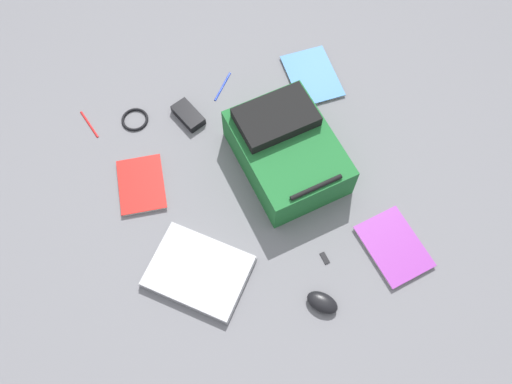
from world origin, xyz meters
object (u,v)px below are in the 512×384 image
(computer_mouse, at_px, (322,302))
(backpack, at_px, (286,149))
(laptop, at_px, (199,271))
(pen_blue, at_px, (223,86))
(pen_black, at_px, (89,124))
(usb_stick, at_px, (325,258))
(power_brick, at_px, (188,115))
(book_red, at_px, (394,247))
(book_comic, at_px, (142,185))
(book_blue, at_px, (312,76))
(cable_coil, at_px, (135,120))

(computer_mouse, bearing_deg, backpack, 39.14)
(laptop, height_order, pen_blue, laptop)
(pen_black, relative_size, usb_stick, 3.24)
(backpack, relative_size, power_brick, 3.44)
(book_red, relative_size, pen_black, 1.91)
(backpack, height_order, computer_mouse, backpack)
(book_comic, bearing_deg, pen_black, -69.60)
(book_comic, distance_m, pen_black, 0.36)
(book_blue, distance_m, book_red, 0.79)
(book_red, bearing_deg, book_blue, -91.56)
(backpack, xyz_separation_m, cable_coil, (0.49, -0.38, -0.08))
(laptop, bearing_deg, book_blue, -137.74)
(backpack, xyz_separation_m, book_blue, (-0.25, -0.33, -0.08))
(cable_coil, relative_size, usb_stick, 2.40)
(backpack, distance_m, computer_mouse, 0.57)
(book_red, relative_size, usb_stick, 6.21)
(computer_mouse, xyz_separation_m, cable_coil, (0.41, -0.94, -0.01))
(book_red, distance_m, power_brick, 0.94)
(computer_mouse, height_order, pen_black, computer_mouse)
(computer_mouse, bearing_deg, power_brick, 61.08)
(book_comic, distance_m, book_blue, 0.83)
(computer_mouse, bearing_deg, pen_black, 78.81)
(book_comic, height_order, cable_coil, book_comic)
(backpack, xyz_separation_m, book_comic, (0.55, -0.09, -0.08))
(book_red, bearing_deg, cable_coil, -49.29)
(cable_coil, distance_m, pen_black, 0.18)
(book_comic, xyz_separation_m, usb_stick, (-0.53, 0.50, -0.00))
(computer_mouse, height_order, cable_coil, computer_mouse)
(power_brick, xyz_separation_m, pen_blue, (-0.18, -0.10, -0.01))
(pen_black, distance_m, pen_blue, 0.56)
(laptop, xyz_separation_m, pen_blue, (-0.34, -0.72, -0.01))
(backpack, height_order, book_comic, backpack)
(computer_mouse, distance_m, pen_black, 1.14)
(backpack, bearing_deg, book_blue, -127.46)
(pen_black, bearing_deg, computer_mouse, 120.57)
(book_comic, xyz_separation_m, cable_coil, (-0.05, -0.29, -0.00))
(backpack, distance_m, book_red, 0.52)
(book_blue, xyz_separation_m, pen_black, (0.92, -0.10, -0.00))
(book_comic, relative_size, usb_stick, 5.66)
(cable_coil, height_order, pen_blue, cable_coil)
(laptop, bearing_deg, cable_coil, -86.13)
(laptop, bearing_deg, computer_mouse, 144.96)
(book_comic, relative_size, pen_blue, 1.69)
(power_brick, bearing_deg, book_comic, 41.80)
(pen_blue, bearing_deg, pen_black, -1.22)
(backpack, height_order, cable_coil, backpack)
(power_brick, bearing_deg, usb_stick, 110.60)
(book_red, height_order, pen_black, book_red)
(cable_coil, bearing_deg, backpack, 142.31)
(laptop, relative_size, computer_mouse, 3.79)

